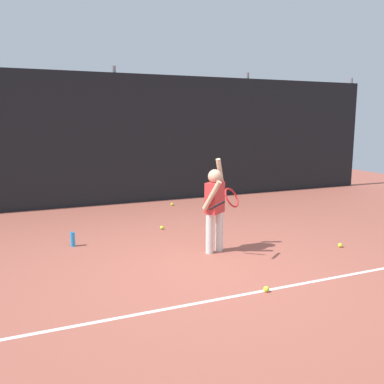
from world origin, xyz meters
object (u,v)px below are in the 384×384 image
Objects in this scene: tennis_player at (215,203)px; tennis_ball_5 at (172,204)px; water_bottle at (73,239)px; tennis_ball_1 at (266,289)px; tennis_ball_3 at (340,245)px; tennis_ball_0 at (162,228)px.

tennis_ball_5 is (0.59, 3.35, -0.69)m from tennis_player.
water_bottle is 3.33× the size of tennis_ball_1.
tennis_ball_3 is at bearing -51.32° from tennis_player.
tennis_player reaches higher than tennis_ball_5.
water_bottle is at bearing 114.26° from tennis_player.
tennis_ball_3 is (1.94, 0.96, 0.00)m from tennis_ball_1.
tennis_ball_0 and tennis_ball_5 have the same top height.
tennis_ball_0 is at bearing 93.60° from tennis_ball_1.
tennis_ball_1 is at bearing -129.02° from tennis_player.
tennis_player is at bearing 163.73° from tennis_ball_3.
tennis_ball_0 is 1.00× the size of tennis_ball_5.
tennis_player is 2.03m from tennis_ball_3.
tennis_ball_5 is (0.69, 4.85, 0.00)m from tennis_ball_1.
tennis_ball_1 is 1.00× the size of tennis_ball_5.
tennis_player is at bearing -99.92° from tennis_ball_5.
tennis_ball_5 is at bearing 81.90° from tennis_ball_1.
tennis_ball_0 is 3.01m from tennis_ball_1.
tennis_player is 2.25m from water_bottle.
tennis_ball_3 is 4.08m from tennis_ball_5.
water_bottle reaches higher than tennis_ball_1.
tennis_ball_0 and tennis_ball_1 have the same top height.
tennis_player is at bearing -30.68° from water_bottle.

